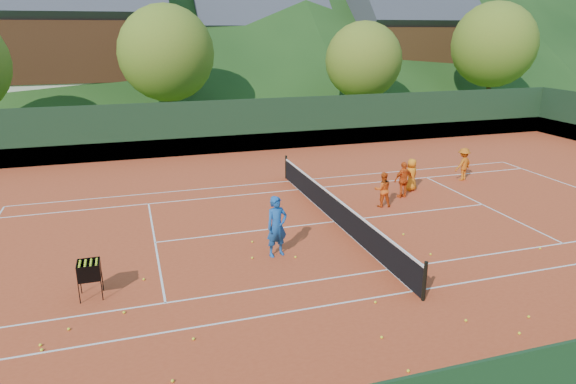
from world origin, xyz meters
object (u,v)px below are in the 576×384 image
object	(u,v)px
tennis_net	(335,209)
chalet_left	(80,43)
student_d	(463,164)
ball_hopper	(89,271)
student_b	(404,180)
chalet_mid	(259,48)
chalet_right	(408,45)
student_c	(411,175)
student_a	(383,189)
coach	(277,226)

from	to	relation	value
tennis_net	chalet_left	distance (m)	32.04
student_d	ball_hopper	bearing A→B (deg)	2.35
student_b	ball_hopper	size ratio (longest dim) A/B	1.52
chalet_left	chalet_mid	xyz separation A→B (m)	(16.00, 4.00, -0.66)
chalet_left	chalet_right	distance (m)	30.00
tennis_net	student_c	bearing A→B (deg)	28.99
student_b	student_d	xyz separation A→B (m)	(3.94, 1.47, -0.00)
chalet_left	chalet_right	bearing A→B (deg)	0.00
student_a	chalet_mid	distance (m)	33.45
coach	chalet_left	size ratio (longest dim) A/B	0.14
student_a	student_b	size ratio (longest dim) A/B	0.92
student_d	student_a	bearing A→B (deg)	3.27
chalet_left	student_b	bearing A→B (deg)	-63.92
ball_hopper	chalet_mid	bearing A→B (deg)	69.10
student_b	student_c	size ratio (longest dim) A/B	1.08
coach	tennis_net	distance (m)	3.59
student_c	tennis_net	distance (m)	5.28
student_c	student_d	distance (m)	3.21
student_a	tennis_net	distance (m)	2.65
chalet_left	student_a	bearing A→B (deg)	-66.78
ball_hopper	tennis_net	bearing A→B (deg)	21.32
student_a	chalet_right	xyz separation A→B (m)	(17.56, 28.98, 4.53)
student_d	chalet_mid	size ratio (longest dim) A/B	0.12
ball_hopper	coach	bearing A→B (deg)	11.00
student_c	coach	bearing A→B (deg)	12.00
student_c	tennis_net	bearing A→B (deg)	8.65
student_c	student_d	bearing A→B (deg)	172.46
tennis_net	ball_hopper	bearing A→B (deg)	-158.68
tennis_net	chalet_right	xyz separation A→B (m)	(20.00, 30.00, 4.74)
student_d	tennis_net	xyz separation A→B (m)	(-7.74, -3.27, -0.26)
coach	student_a	world-z (taller)	coach
chalet_left	tennis_net	bearing A→B (deg)	-71.57
tennis_net	student_a	bearing A→B (deg)	22.62
chalet_mid	student_a	bearing A→B (deg)	-96.16
chalet_mid	chalet_right	xyz separation A→B (m)	(14.00, -4.00, 0.27)
student_d	chalet_left	distance (m)	32.45
student_a	tennis_net	world-z (taller)	student_a
student_c	chalet_mid	distance (m)	31.76
student_b	tennis_net	world-z (taller)	student_b
student_a	student_d	bearing A→B (deg)	-146.44
student_c	chalet_mid	size ratio (longest dim) A/B	0.11
coach	chalet_right	xyz separation A→B (m)	(22.83, 32.16, 4.28)
coach	chalet_mid	bearing A→B (deg)	62.03
coach	student_c	size ratio (longest dim) A/B	1.35
student_c	student_d	size ratio (longest dim) A/B	0.93
student_d	chalet_left	xyz separation A→B (m)	(-17.74, 26.73, 4.87)
student_d	chalet_mid	world-z (taller)	chalet_mid
tennis_net	ball_hopper	xyz separation A→B (m)	(-8.21, -3.20, 0.25)
chalet_right	student_b	bearing A→B (deg)	-119.88
coach	student_d	xyz separation A→B (m)	(10.58, 5.43, -0.20)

